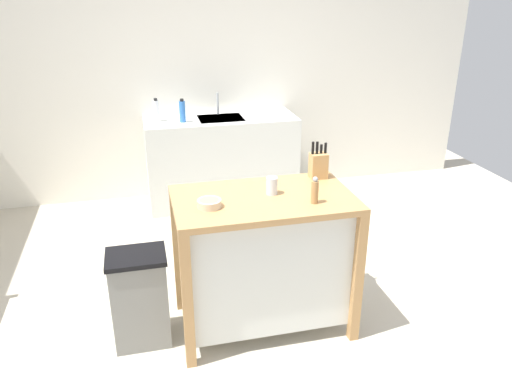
% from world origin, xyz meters
% --- Properties ---
extents(ground_plane, '(6.94, 6.94, 0.00)m').
position_xyz_m(ground_plane, '(0.00, 0.00, 0.00)').
color(ground_plane, '#BCB29E').
rests_on(ground_plane, ground).
extents(wall_back, '(5.94, 0.10, 2.60)m').
position_xyz_m(wall_back, '(0.00, 2.32, 1.30)').
color(wall_back, silver).
rests_on(wall_back, ground).
extents(kitchen_island, '(1.11, 0.66, 0.93)m').
position_xyz_m(kitchen_island, '(0.02, -0.15, 0.52)').
color(kitchen_island, '#AD7F4C').
rests_on(kitchen_island, ground).
extents(knife_block, '(0.11, 0.09, 0.25)m').
position_xyz_m(knife_block, '(0.45, 0.08, 1.02)').
color(knife_block, tan).
rests_on(knife_block, kitchen_island).
extents(bowl_ceramic_wide, '(0.14, 0.14, 0.05)m').
position_xyz_m(bowl_ceramic_wide, '(-0.33, -0.22, 0.95)').
color(bowl_ceramic_wide, beige).
rests_on(bowl_ceramic_wide, kitchen_island).
extents(drinking_cup, '(0.07, 0.07, 0.11)m').
position_xyz_m(drinking_cup, '(0.08, -0.12, 0.98)').
color(drinking_cup, silver).
rests_on(drinking_cup, kitchen_island).
extents(pepper_grinder, '(0.04, 0.04, 0.17)m').
position_xyz_m(pepper_grinder, '(0.29, -0.31, 1.01)').
color(pepper_grinder, '#AD7F4C').
rests_on(pepper_grinder, kitchen_island).
extents(trash_bin, '(0.36, 0.28, 0.63)m').
position_xyz_m(trash_bin, '(-0.77, -0.15, 0.32)').
color(trash_bin, slate).
rests_on(trash_bin, ground).
extents(sink_counter, '(1.51, 0.60, 0.90)m').
position_xyz_m(sink_counter, '(0.12, 1.97, 0.45)').
color(sink_counter, silver).
rests_on(sink_counter, ground).
extents(sink_faucet, '(0.02, 0.02, 0.22)m').
position_xyz_m(sink_faucet, '(0.12, 2.11, 1.01)').
color(sink_faucet, '#B7BCC1').
rests_on(sink_faucet, sink_counter).
extents(bottle_hand_soap, '(0.06, 0.06, 0.23)m').
position_xyz_m(bottle_hand_soap, '(-0.26, 1.88, 1.00)').
color(bottle_hand_soap, blue).
rests_on(bottle_hand_soap, sink_counter).
extents(bottle_spray_cleaner, '(0.05, 0.05, 0.22)m').
position_xyz_m(bottle_spray_cleaner, '(-0.50, 1.98, 1.00)').
color(bottle_spray_cleaner, white).
rests_on(bottle_spray_cleaner, sink_counter).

